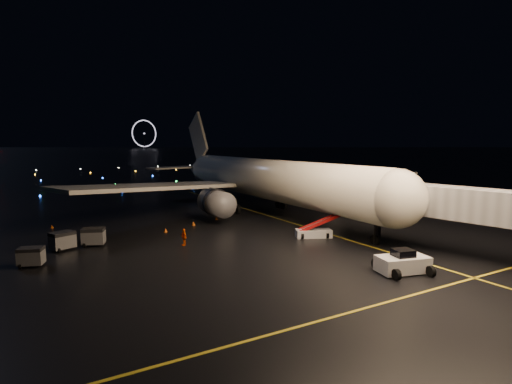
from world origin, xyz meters
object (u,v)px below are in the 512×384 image
Objects in this scene: belt_loader at (314,225)px; crew_c at (184,237)px; baggage_cart_1 at (94,237)px; baggage_cart_2 at (31,257)px; pushback_tug at (403,261)px; baggage_cart_0 at (62,241)px; airliner at (254,156)px.

belt_loader is 14.58m from crew_c.
baggage_cart_2 is (-5.73, -4.87, -0.09)m from baggage_cart_1.
crew_c is 0.81× the size of baggage_cart_1.
baggage_cart_0 is at bearing 152.31° from pushback_tug.
baggage_cart_1 reaches higher than crew_c.
baggage_cart_0 is 2.98m from baggage_cart_1.
baggage_cart_1 is at bearing -17.08° from baggage_cart_0.
pushback_tug is at bearing -26.16° from baggage_cart_1.
baggage_cart_0 is at bearing -172.95° from belt_loader.
baggage_cart_2 is at bearing -119.32° from baggage_cart_1.
baggage_cart_1 is (-20.95, 22.04, -0.06)m from pushback_tug.
belt_loader is at bearing -41.22° from baggage_cart_0.
baggage_cart_1 is at bearing 59.46° from baggage_cart_2.
pushback_tug is at bearing 27.99° from crew_c.
airliner is 29.48m from baggage_cart_1.
airliner is at bearing -0.68° from baggage_cart_0.
baggage_cart_2 is at bearing -97.05° from crew_c.
baggage_cart_2 is (-2.77, -4.54, -0.08)m from baggage_cart_0.
baggage_cart_1 reaches higher than baggage_cart_0.
airliner reaches higher than crew_c.
baggage_cart_2 is (-26.68, 17.17, -0.15)m from pushback_tug.
belt_loader reaches higher than baggage_cart_2.
pushback_tug reaches higher than baggage_cart_1.
crew_c is 0.82× the size of baggage_cart_0.
baggage_cart_1 is at bearing 148.09° from pushback_tug.
belt_loader is 2.99× the size of baggage_cart_2.
airliner is at bearing 104.63° from belt_loader.
pushback_tug is 21.58m from crew_c.
airliner is 14.51× the size of pushback_tug.
crew_c is (-17.70, -16.40, -7.66)m from airliner.
baggage_cart_2 is at bearing 161.79° from pushback_tug.
baggage_cart_0 is (-28.88, -12.13, -7.62)m from airliner.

